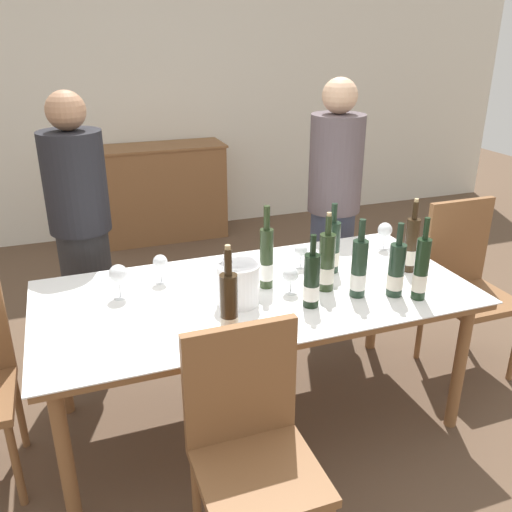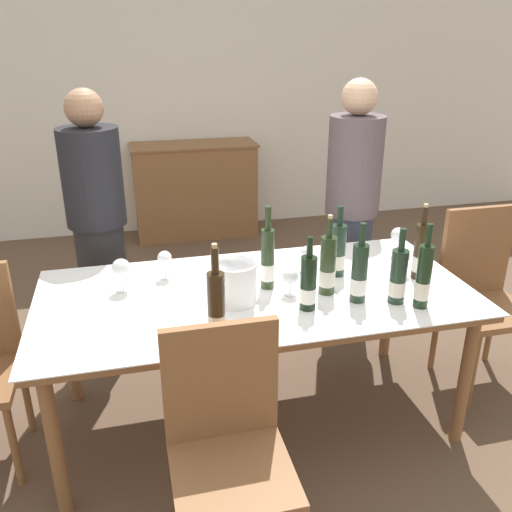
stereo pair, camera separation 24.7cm
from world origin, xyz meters
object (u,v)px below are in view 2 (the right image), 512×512
object	(u,v)px
wine_bottle_1	(420,253)
wine_bottle_7	(328,267)
wine_glass_3	(121,269)
person_guest_left	(351,213)
wine_bottle_4	(338,251)
wine_glass_5	(307,254)
wine_bottle_2	(216,309)
chair_right_end	(482,287)
wine_glass_1	(290,277)
wine_bottle_3	(308,284)
wine_bottle_8	(359,274)
wine_glass_0	(165,259)
wine_glass_2	(403,257)
dining_table	(256,303)
chair_near_front	(227,437)
ice_bucket	(235,281)
wine_bottle_0	(423,278)
person_host	(99,232)
wine_glass_4	(398,236)
wine_bottle_6	(268,259)
wine_bottle_5	(398,277)
sideboard_cabinet	(195,190)

from	to	relation	value
wine_bottle_1	wine_bottle_7	world-z (taller)	same
wine_glass_3	person_guest_left	bearing A→B (deg)	23.43
wine_bottle_4	wine_glass_5	world-z (taller)	wine_bottle_4
wine_bottle_2	chair_right_end	size ratio (longest dim) A/B	0.42
wine_glass_1	wine_bottle_2	bearing A→B (deg)	-140.41
wine_bottle_3	wine_bottle_8	bearing A→B (deg)	4.08
wine_bottle_8	wine_glass_0	bearing A→B (deg)	151.17
wine_glass_3	wine_glass_2	bearing A→B (deg)	-6.14
dining_table	chair_near_front	world-z (taller)	chair_near_front
wine_bottle_4	chair_right_end	distance (m)	0.92
wine_glass_0	wine_glass_5	bearing A→B (deg)	-5.51
wine_bottle_7	wine_bottle_4	bearing A→B (deg)	55.53
wine_bottle_1	ice_bucket	bearing A→B (deg)	-177.53
wine_bottle_1	wine_bottle_8	size ratio (longest dim) A/B	1.03
dining_table	wine_glass_2	world-z (taller)	wine_glass_2
wine_glass_5	wine_bottle_0	bearing A→B (deg)	-54.38
wine_bottle_1	person_host	size ratio (longest dim) A/B	0.24
wine_glass_4	wine_glass_5	distance (m)	0.55
wine_bottle_6	wine_glass_1	world-z (taller)	wine_bottle_6
wine_bottle_3	person_guest_left	bearing A→B (deg)	57.73
ice_bucket	wine_glass_3	distance (m)	0.55
wine_bottle_0	person_host	world-z (taller)	person_host
ice_bucket	chair_near_front	world-z (taller)	chair_near_front
wine_bottle_4	chair_near_front	size ratio (longest dim) A/B	0.38
wine_bottle_0	wine_glass_0	bearing A→B (deg)	151.89
ice_bucket	wine_glass_3	size ratio (longest dim) A/B	1.24
wine_bottle_5	wine_glass_2	xyz separation A→B (m)	(0.17, 0.26, -0.03)
chair_right_end	wine_bottle_7	bearing A→B (deg)	-169.62
wine_bottle_6	ice_bucket	bearing A→B (deg)	-147.73
ice_bucket	wine_glass_0	world-z (taller)	ice_bucket
wine_glass_3	wine_bottle_4	bearing A→B (deg)	-3.83
ice_bucket	wine_glass_3	xyz separation A→B (m)	(-0.49, 0.24, 0.01)
dining_table	wine_bottle_4	xyz separation A→B (m)	(0.44, 0.09, 0.19)
chair_right_end	person_host	size ratio (longest dim) A/B	0.62
dining_table	wine_glass_5	distance (m)	0.39
wine_bottle_8	wine_glass_3	xyz separation A→B (m)	(-1.03, 0.36, -0.02)
wine_bottle_3	wine_bottle_5	bearing A→B (deg)	-4.89
sideboard_cabinet	wine_bottle_6	xyz separation A→B (m)	(-0.03, -2.78, 0.43)
ice_bucket	wine_bottle_1	world-z (taller)	wine_bottle_1
wine_bottle_6	chair_right_end	size ratio (longest dim) A/B	0.41
dining_table	chair_right_end	bearing A→B (deg)	4.03
wine_bottle_1	wine_bottle_8	bearing A→B (deg)	-157.88
wine_bottle_3	wine_glass_5	distance (m)	0.42
wine_bottle_8	wine_bottle_4	bearing A→B (deg)	87.23
wine_bottle_4	wine_glass_3	bearing A→B (deg)	176.17
wine_bottle_8	chair_right_end	distance (m)	0.98
wine_bottle_3	wine_bottle_8	size ratio (longest dim) A/B	0.91
dining_table	chair_right_end	distance (m)	1.31
wine_bottle_0	wine_glass_4	size ratio (longest dim) A/B	2.53
wine_glass_5	person_host	xyz separation A→B (m)	(-1.04, 0.64, -0.02)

